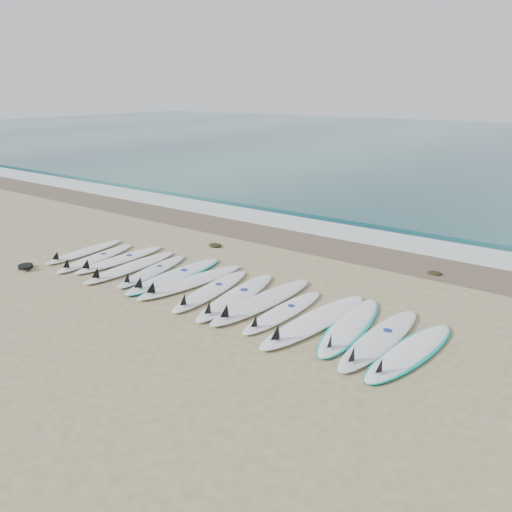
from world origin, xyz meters
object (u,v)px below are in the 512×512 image
Objects in this scene: surfboard_7 at (210,291)px; leash_coil at (26,267)px; surfboard_14 at (409,352)px; surfboard_0 at (84,252)px.

leash_coil is (-4.38, -1.35, -0.01)m from surfboard_7.
leash_coil is at bearing -162.59° from surfboard_14.
surfboard_7 is 4.11m from surfboard_14.
surfboard_14 reaches higher than surfboard_0.
surfboard_7 is 4.59m from leash_coil.
surfboard_7 is 5.60× the size of leash_coil.
leash_coil is at bearing -99.98° from surfboard_0.
surfboard_14 is at bearing 8.65° from leash_coil.
surfboard_0 is 1.46m from leash_coil.
surfboard_0 is 4.22m from surfboard_7.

